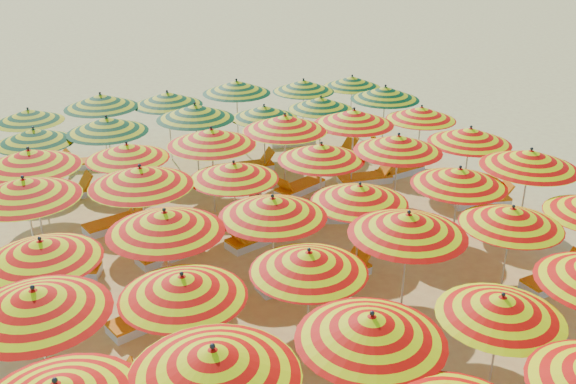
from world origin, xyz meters
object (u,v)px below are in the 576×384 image
(lounger_21, at_px, (366,178))
(umbrella_41, at_px, (385,93))
(umbrella_34, at_px, (354,117))
(lounger_17, at_px, (336,215))
(lounger_25, at_px, (335,154))
(umbrella_31, at_px, (127,151))
(umbrella_15, at_px, (408,224))
(umbrella_24, at_px, (24,188))
(umbrella_44, at_px, (167,99))
(lounger_14, at_px, (66,270))
(umbrella_9, at_px, (501,307))
(umbrella_26, at_px, (234,171))
(lounger_23, at_px, (65,194))
(lounger_12, at_px, (290,279))
(lounger_26, at_px, (391,146))
(lounger_22, at_px, (401,170))
(umbrella_45, at_px, (236,87))
(umbrella_13, at_px, (182,286))
(umbrella_12, at_px, (35,302))
(beachgoer_a, at_px, (168,290))
(umbrella_7, at_px, (213,362))
(umbrella_38, at_px, (195,112))
(lounger_18, at_px, (482,200))
(lounger_24, at_px, (249,167))
(umbrella_14, at_px, (309,261))
(umbrella_37, at_px, (107,125))
(umbrella_23, at_px, (530,159))
(lounger_13, at_px, (338,273))
(umbrella_19, at_px, (165,222))
(umbrella_20, at_px, (273,207))
(umbrella_32, at_px, (211,137))
(umbrella_29, at_px, (470,136))
(umbrella_46, at_px, (303,86))
(umbrella_40, at_px, (321,103))
(umbrella_27, at_px, (321,152))
(umbrella_42, at_px, (29,116))
(umbrella_33, at_px, (285,123))
(lounger_15, at_px, (172,251))
(umbrella_30, at_px, (30,159))
(umbrella_43, at_px, (101,101))
(lounger_19, at_px, (117,222))
(lounger_28, at_px, (293,140))
(umbrella_25, at_px, (141,177))
(lounger_11, at_px, (150,317))
(lounger_9, at_px, (161,379))
(umbrella_8, at_px, (371,328))
(beachgoer_b, at_px, (254,202))
(umbrella_47, at_px, (352,82))
(umbrella_28, at_px, (398,143))
(umbrella_39, at_px, (264,112))
(lounger_16, at_px, (256,238))

(lounger_21, bearing_deg, umbrella_41, 56.55)
(umbrella_34, xyz_separation_m, lounger_17, (-1.45, -1.95, -2.14))
(lounger_25, bearing_deg, umbrella_31, -170.02)
(umbrella_15, height_order, umbrella_24, umbrella_24)
(umbrella_44, xyz_separation_m, lounger_14, (-4.05, -6.76, -2.04))
(umbrella_9, relative_size, umbrella_41, 0.91)
(umbrella_26, height_order, lounger_23, umbrella_26)
(lounger_12, bearing_deg, lounger_26, -142.32)
(lounger_14, bearing_deg, umbrella_26, 19.77)
(lounger_22, bearing_deg, umbrella_45, 121.69)
(umbrella_13, bearing_deg, umbrella_34, 45.63)
(umbrella_12, xyz_separation_m, beachgoer_a, (2.49, 2.06, -1.60))
(umbrella_7, distance_m, umbrella_38, 12.23)
(umbrella_41, bearing_deg, lounger_12, -132.50)
(lounger_18, relative_size, lounger_24, 1.03)
(umbrella_14, relative_size, umbrella_37, 0.96)
(umbrella_23, relative_size, lounger_13, 1.44)
(umbrella_19, distance_m, umbrella_20, 2.31)
(umbrella_32, bearing_deg, umbrella_13, -109.59)
(umbrella_31, xyz_separation_m, umbrella_32, (2.26, -0.31, 0.22))
(umbrella_38, xyz_separation_m, lounger_23, (-4.14, 0.01, -2.13))
(umbrella_7, relative_size, umbrella_44, 1.18)
(umbrella_29, distance_m, umbrella_46, 7.43)
(umbrella_40, distance_m, beachgoer_a, 10.18)
(umbrella_27, distance_m, umbrella_42, 9.91)
(lounger_12, distance_m, lounger_25, 8.52)
(umbrella_33, xyz_separation_m, lounger_15, (-4.04, -2.43, -2.18))
(umbrella_30, relative_size, lounger_15, 1.81)
(umbrella_43, distance_m, lounger_19, 5.39)
(umbrella_9, height_order, lounger_28, umbrella_9)
(umbrella_40, xyz_separation_m, lounger_23, (-8.50, -0.11, -1.90))
(umbrella_12, relative_size, beachgoer_a, 2.02)
(umbrella_25, distance_m, umbrella_43, 7.18)
(umbrella_30, xyz_separation_m, lounger_11, (1.93, -4.73, -2.18))
(lounger_9, relative_size, beachgoer_a, 1.37)
(umbrella_14, relative_size, umbrella_46, 1.07)
(umbrella_43, distance_m, lounger_25, 8.14)
(umbrella_8, bearing_deg, beachgoer_b, 83.73)
(lounger_12, height_order, lounger_26, same)
(umbrella_9, xyz_separation_m, umbrella_47, (4.55, 14.34, 0.03))
(beachgoer_a, bearing_deg, umbrella_46, 87.30)
(umbrella_28, xyz_separation_m, umbrella_44, (-4.79, 6.98, -0.06))
(umbrella_7, xyz_separation_m, lounger_17, (5.63, 7.58, -2.17))
(beachgoer_b, bearing_deg, lounger_25, 143.34)
(umbrella_39, bearing_deg, lounger_15, -132.17)
(umbrella_31, distance_m, lounger_25, 8.04)
(umbrella_12, height_order, umbrella_43, umbrella_12)
(umbrella_25, height_order, beachgoer_a, umbrella_25)
(umbrella_24, distance_m, lounger_16, 5.77)
(umbrella_45, bearing_deg, lounger_25, -39.64)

